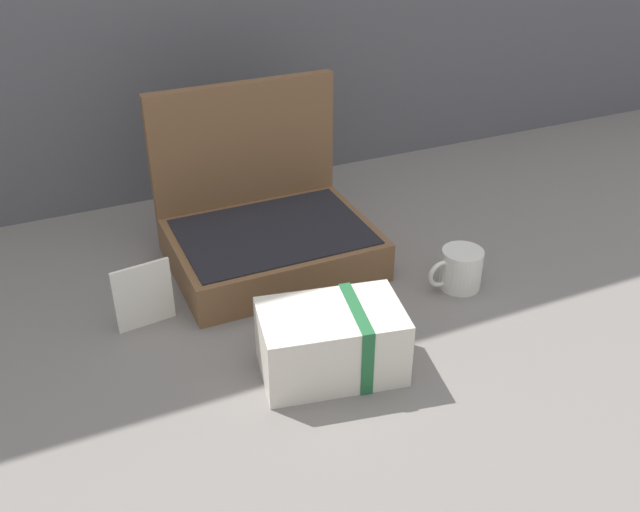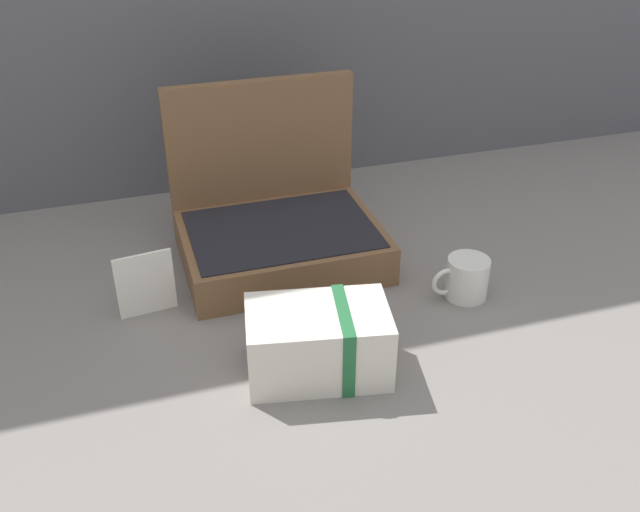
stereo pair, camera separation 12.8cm
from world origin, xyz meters
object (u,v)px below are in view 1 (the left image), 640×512
at_px(cream_toiletry_bag, 333,341).
at_px(coffee_mug, 460,269).
at_px(info_card_left, 144,295).
at_px(open_suitcase, 266,226).

distance_m(cream_toiletry_bag, coffee_mug, 0.35).
bearing_deg(coffee_mug, info_card_left, 167.86).
height_order(open_suitcase, coffee_mug, open_suitcase).
xyz_separation_m(open_suitcase, cream_toiletry_bag, (-0.03, -0.38, -0.02)).
distance_m(open_suitcase, info_card_left, 0.31).
relative_size(cream_toiletry_bag, coffee_mug, 2.21).
bearing_deg(open_suitcase, cream_toiletry_bag, -93.83).
relative_size(open_suitcase, cream_toiletry_bag, 1.57).
distance_m(cream_toiletry_bag, info_card_left, 0.36).
bearing_deg(info_card_left, cream_toiletry_bag, -51.77).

